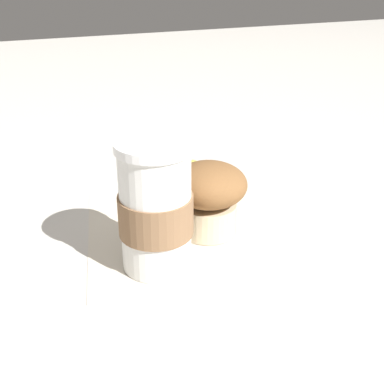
# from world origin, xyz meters

# --- Properties ---
(ground_plane) EXTENTS (3.00, 3.00, 0.00)m
(ground_plane) POSITION_xyz_m (0.00, 0.00, 0.00)
(ground_plane) COLOR beige
(paper_napkin) EXTENTS (0.31, 0.31, 0.00)m
(paper_napkin) POSITION_xyz_m (0.00, 0.00, 0.00)
(paper_napkin) COLOR beige
(paper_napkin) RESTS_ON ground_plane
(coffee_cup) EXTENTS (0.09, 0.09, 0.15)m
(coffee_cup) POSITION_xyz_m (-0.06, 0.06, 0.08)
(coffee_cup) COLOR white
(coffee_cup) RESTS_ON paper_napkin
(muffin) EXTENTS (0.10, 0.10, 0.09)m
(muffin) POSITION_xyz_m (-0.01, -0.02, 0.06)
(muffin) COLOR beige
(muffin) RESTS_ON paper_napkin
(banana) EXTENTS (0.19, 0.10, 0.04)m
(banana) POSITION_xyz_m (0.12, -0.03, 0.02)
(banana) COLOR #D6CC4C
(banana) RESTS_ON paper_napkin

